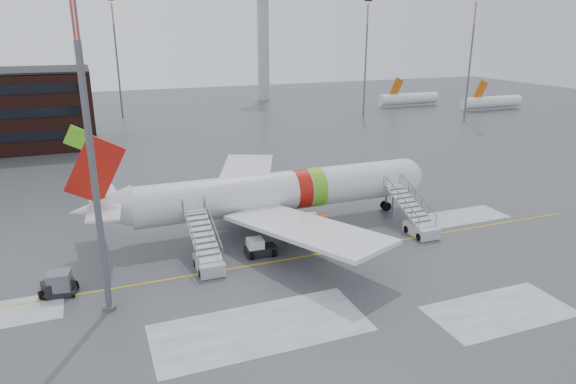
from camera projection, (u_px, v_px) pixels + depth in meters
name	position (u px, v px, depth m)	size (l,w,h in m)	color
ground	(290.00, 254.00, 44.22)	(260.00, 260.00, 0.00)	#494C4F
airliner	(271.00, 193.00, 49.32)	(35.03, 32.97, 11.18)	white
airstair_fwd	(417.00, 222.00, 48.51)	(2.05, 7.70, 3.48)	silver
airstair_aft	(207.00, 255.00, 41.51)	(2.05, 7.70, 3.48)	#B0B2B7
pushback_tug	(259.00, 248.00, 43.74)	(2.75, 2.13, 1.53)	black
uld_container	(60.00, 284.00, 37.25)	(2.36, 1.87, 1.75)	black
baggage_tractor	(58.00, 286.00, 37.37)	(2.86, 1.83, 1.41)	black
light_mast_near	(90.00, 142.00, 31.90)	(1.20, 1.20, 22.61)	#595B60
control_tower	(263.00, 27.00, 133.10)	(6.40, 6.40, 30.00)	#B2B5BA
light_mast_far_ne	(366.00, 51.00, 109.51)	(1.20, 1.20, 24.25)	#595B60
light_mast_far_n	(116.00, 51.00, 106.36)	(1.20, 1.20, 24.25)	#595B60
light_mast_far_e	(471.00, 52.00, 102.65)	(1.20, 1.20, 24.25)	#595B60
distant_aircraft	(434.00, 109.00, 122.63)	(35.00, 18.00, 8.00)	#D8590C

